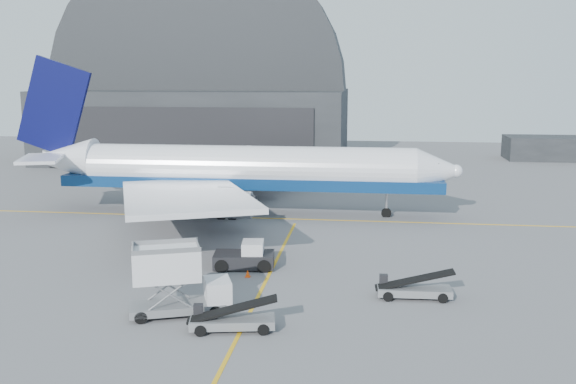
# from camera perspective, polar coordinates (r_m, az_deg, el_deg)

# --- Properties ---
(ground) EXTENTS (200.00, 200.00, 0.00)m
(ground) POSITION_cam_1_polar(r_m,az_deg,el_deg) (46.82, -1.94, -7.84)
(ground) COLOR #565659
(ground) RESTS_ON ground
(taxi_lines) EXTENTS (80.00, 42.12, 0.02)m
(taxi_lines) POSITION_cam_1_polar(r_m,az_deg,el_deg) (58.85, 0.02, -4.00)
(taxi_lines) COLOR gold
(taxi_lines) RESTS_ON ground
(hangar) EXTENTS (50.00, 28.30, 28.00)m
(hangar) POSITION_cam_1_polar(r_m,az_deg,el_deg) (112.78, -7.83, 7.73)
(hangar) COLOR black
(hangar) RESTS_ON ground
(distant_bldg_a) EXTENTS (14.00, 8.00, 4.00)m
(distant_bldg_a) POSITION_cam_1_polar(r_m,az_deg,el_deg) (120.81, 21.99, 2.70)
(distant_bldg_a) COLOR black
(distant_bldg_a) RESTS_ON ground
(airliner) EXTENTS (47.88, 46.43, 16.80)m
(airliner) POSITION_cam_1_polar(r_m,az_deg,el_deg) (68.29, -4.98, 2.00)
(airliner) COLOR white
(airliner) RESTS_ON ground
(catering_truck) EXTENTS (6.59, 4.27, 4.26)m
(catering_truck) POSITION_cam_1_polar(r_m,az_deg,el_deg) (40.34, -9.94, -7.82)
(catering_truck) COLOR slate
(catering_truck) RESTS_ON ground
(pushback_tug) EXTENTS (4.84, 3.16, 2.12)m
(pushback_tug) POSITION_cam_1_polar(r_m,az_deg,el_deg) (49.63, -3.77, -5.83)
(pushback_tug) COLOR black
(pushback_tug) RESTS_ON ground
(belt_loader_a) EXTENTS (5.34, 2.55, 2.00)m
(belt_loader_a) POSITION_cam_1_polar(r_m,az_deg,el_deg) (38.11, -5.06, -11.27)
(belt_loader_a) COLOR slate
(belt_loader_a) RESTS_ON ground
(belt_loader_b) EXTENTS (5.22, 2.00, 1.98)m
(belt_loader_b) POSITION_cam_1_polar(r_m,az_deg,el_deg) (43.88, 11.07, -8.47)
(belt_loader_b) COLOR slate
(belt_loader_b) RESTS_ON ground
(traffic_cone) EXTENTS (0.38, 0.38, 0.54)m
(traffic_cone) POSITION_cam_1_polar(r_m,az_deg,el_deg) (47.52, -3.61, -7.26)
(traffic_cone) COLOR #FF4708
(traffic_cone) RESTS_ON ground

